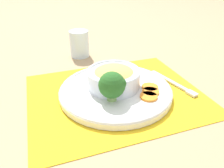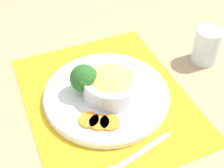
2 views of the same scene
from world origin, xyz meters
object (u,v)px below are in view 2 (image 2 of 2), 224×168
Objects in this scene: bowl at (112,82)px; broccoli_floret at (84,79)px; fork at (130,159)px; water_glass at (206,47)px.

bowl is 1.93× the size of broccoli_floret.
fork is at bearing 168.43° from bowl.
broccoli_floret reaches higher than bowl.
bowl is 0.86× the size of fork.
bowl is at bearing -25.26° from fork.
broccoli_floret reaches higher than fork.
fork is (-0.20, 0.04, -0.04)m from bowl.
bowl is 0.21m from fork.
broccoli_floret is at bearing -7.24° from fork.
broccoli_floret is 0.38m from water_glass.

